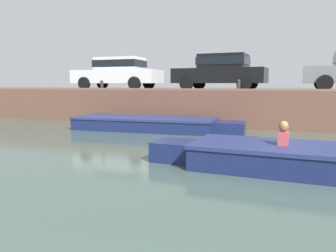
% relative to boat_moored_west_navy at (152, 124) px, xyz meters
% --- Properties ---
extents(ground_plane, '(400.00, 400.00, 0.00)m').
position_rel_boat_moored_west_navy_xyz_m(ground_plane, '(3.64, -4.72, -0.24)').
color(ground_plane, '#42564C').
extents(far_quay_wall, '(60.00, 6.00, 1.49)m').
position_rel_boat_moored_west_navy_xyz_m(far_quay_wall, '(3.64, 4.49, 0.50)').
color(far_quay_wall, brown).
rests_on(far_quay_wall, ground).
extents(far_wall_coping, '(60.00, 0.24, 0.08)m').
position_rel_boat_moored_west_navy_xyz_m(far_wall_coping, '(3.64, 1.61, 1.28)').
color(far_wall_coping, brown).
rests_on(far_wall_coping, far_quay_wall).
extents(boat_moored_west_navy, '(6.53, 2.24, 0.49)m').
position_rel_boat_moored_west_navy_xyz_m(boat_moored_west_navy, '(0.00, 0.00, 0.00)').
color(boat_moored_west_navy, navy).
rests_on(boat_moored_west_navy, ground).
extents(motorboat_passing, '(6.29, 1.92, 1.01)m').
position_rel_boat_moored_west_navy_xyz_m(motorboat_passing, '(5.34, -4.55, 0.02)').
color(motorboat_passing, navy).
rests_on(motorboat_passing, ground).
extents(car_leftmost_white, '(4.36, 1.98, 1.54)m').
position_rel_boat_moored_west_navy_xyz_m(car_leftmost_white, '(-3.09, 3.06, 2.09)').
color(car_leftmost_white, white).
rests_on(car_leftmost_white, far_quay_wall).
extents(car_left_inner_black, '(4.05, 2.13, 1.54)m').
position_rel_boat_moored_west_navy_xyz_m(car_left_inner_black, '(2.03, 3.05, 2.09)').
color(car_left_inner_black, black).
rests_on(car_left_inner_black, far_quay_wall).
extents(mooring_bollard_west, '(0.15, 0.15, 0.45)m').
position_rel_boat_moored_west_navy_xyz_m(mooring_bollard_west, '(-3.23, 1.74, 1.48)').
color(mooring_bollard_west, '#2D2B28').
rests_on(mooring_bollard_west, far_quay_wall).
extents(mooring_bollard_mid, '(0.15, 0.15, 0.45)m').
position_rel_boat_moored_west_navy_xyz_m(mooring_bollard_mid, '(3.00, 1.74, 1.48)').
color(mooring_bollard_mid, '#2D2B28').
rests_on(mooring_bollard_mid, far_quay_wall).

